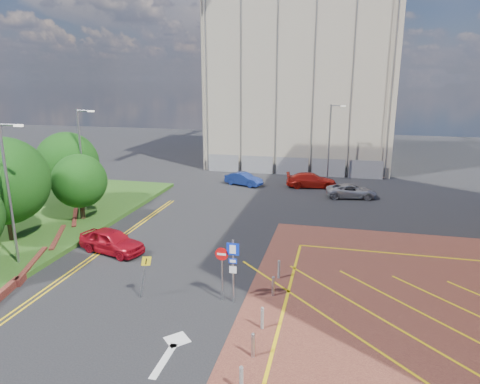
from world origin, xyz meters
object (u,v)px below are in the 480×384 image
(lamp_back, at_px, (330,140))
(car_red_back, at_px, (311,180))
(tree_b, at_px, (4,181))
(tree_c, at_px, (79,181))
(lamp_left_far, at_px, (82,156))
(car_red_left, at_px, (112,241))
(warning_sign, at_px, (144,272))
(sign_cluster, at_px, (229,264))
(tree_d, at_px, (67,163))
(lamp_left_near, at_px, (9,189))
(car_blue_back, at_px, (244,179))
(car_silver_back, at_px, (351,191))

(lamp_back, relative_size, car_red_back, 1.61)
(tree_b, xyz_separation_m, lamp_back, (19.58, 23.00, 0.12))
(tree_c, height_order, car_red_back, tree_c)
(lamp_left_far, bearing_deg, car_red_left, -48.27)
(lamp_back, xyz_separation_m, warning_sign, (-7.87, -27.66, -2.93))
(sign_cluster, xyz_separation_m, car_red_back, (2.23, 23.83, -1.23))
(tree_d, xyz_separation_m, car_red_left, (8.13, -7.79, -3.12))
(tree_c, distance_m, lamp_left_far, 2.65)
(lamp_left_near, bearing_deg, sign_cluster, -4.56)
(lamp_left_near, distance_m, car_red_back, 27.56)
(car_blue_back, distance_m, car_silver_back, 10.83)
(lamp_left_near, xyz_separation_m, car_blue_back, (8.20, 22.08, -4.01))
(lamp_back, distance_m, car_red_back, 5.08)
(warning_sign, bearing_deg, tree_d, 135.11)
(lamp_left_near, distance_m, lamp_back, 30.80)
(tree_d, xyz_separation_m, lamp_back, (20.58, 15.00, 0.49))
(tree_c, relative_size, warning_sign, 2.18)
(tree_c, xyz_separation_m, tree_d, (-3.00, 3.00, 0.68))
(warning_sign, xyz_separation_m, car_red_left, (-4.58, 4.87, -0.68))
(warning_sign, bearing_deg, car_blue_back, 91.04)
(warning_sign, relative_size, car_red_back, 0.45)
(lamp_left_near, distance_m, car_blue_back, 23.89)
(tree_c, bearing_deg, sign_cluster, -33.16)
(car_red_left, bearing_deg, lamp_left_far, 57.42)
(lamp_back, relative_size, warning_sign, 3.55)
(car_blue_back, bearing_deg, warning_sign, -159.20)
(car_blue_back, xyz_separation_m, car_silver_back, (10.58, -2.35, -0.02))
(lamp_back, distance_m, car_red_left, 26.22)
(tree_d, xyz_separation_m, lamp_left_far, (2.08, -1.00, 0.79))
(tree_d, relative_size, lamp_back, 0.76)
(car_red_left, bearing_deg, car_blue_back, 3.29)
(tree_b, distance_m, sign_cluster, 16.46)
(tree_c, bearing_deg, warning_sign, -44.85)
(tree_c, height_order, sign_cluster, tree_c)
(warning_sign, bearing_deg, car_red_left, 133.21)
(tree_c, distance_m, car_silver_back, 23.21)
(lamp_left_far, relative_size, car_red_left, 1.83)
(tree_b, xyz_separation_m, warning_sign, (11.71, -4.66, -2.81))
(tree_b, xyz_separation_m, car_red_left, (7.13, 0.21, -3.49))
(lamp_left_far, relative_size, car_silver_back, 1.78)
(tree_d, height_order, warning_sign, tree_d)
(warning_sign, bearing_deg, car_red_back, 75.53)
(lamp_back, height_order, car_red_left, lamp_back)
(tree_d, height_order, lamp_left_far, lamp_left_far)
(tree_c, xyz_separation_m, lamp_back, (17.58, 18.00, 1.17))
(sign_cluster, xyz_separation_m, car_red_left, (-8.66, 4.23, -1.21))
(tree_b, xyz_separation_m, lamp_left_far, (1.08, 7.00, 0.42))
(warning_sign, bearing_deg, sign_cluster, 9.00)
(sign_cluster, bearing_deg, tree_b, 165.74)
(sign_cluster, bearing_deg, warning_sign, -171.00)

